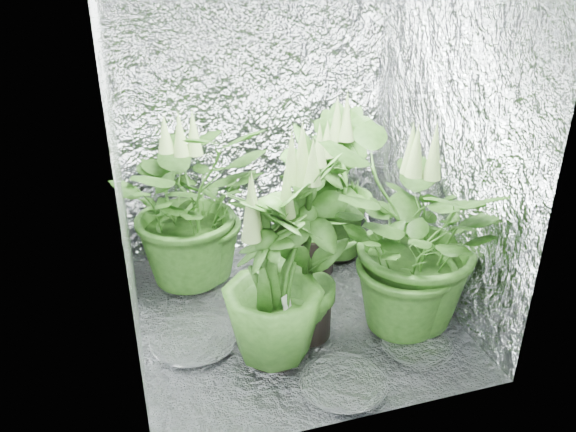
% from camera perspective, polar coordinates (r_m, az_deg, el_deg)
% --- Properties ---
extents(ground, '(1.60, 1.60, 0.00)m').
position_cam_1_polar(ground, '(3.08, 0.53, -9.79)').
color(ground, silver).
rests_on(ground, ground).
extents(walls, '(1.62, 1.62, 2.00)m').
position_cam_1_polar(walls, '(2.63, 0.62, 8.27)').
color(walls, silver).
rests_on(walls, ground).
extents(plant_a, '(0.95, 0.95, 1.04)m').
position_cam_1_polar(plant_a, '(3.18, -9.89, 1.25)').
color(plant_a, black).
rests_on(plant_a, ground).
extents(plant_b, '(0.63, 0.63, 0.95)m').
position_cam_1_polar(plant_b, '(3.27, 2.46, 1.09)').
color(plant_b, black).
rests_on(plant_b, ground).
extents(plant_c, '(0.59, 0.59, 1.01)m').
position_cam_1_polar(plant_c, '(3.46, 4.92, 2.85)').
color(plant_c, black).
rests_on(plant_c, ground).
extents(plant_d, '(0.65, 0.65, 0.94)m').
position_cam_1_polar(plant_d, '(2.56, -1.58, -6.49)').
color(plant_d, black).
rests_on(plant_d, ground).
extents(plant_e, '(1.20, 1.20, 1.08)m').
position_cam_1_polar(plant_e, '(2.77, 12.86, -2.40)').
color(plant_e, black).
rests_on(plant_e, ground).
extents(plant_f, '(0.73, 0.73, 1.07)m').
position_cam_1_polar(plant_f, '(2.67, 1.94, -3.22)').
color(plant_f, black).
rests_on(plant_f, ground).
extents(circulation_fan, '(0.16, 0.34, 0.39)m').
position_cam_1_polar(circulation_fan, '(3.49, 7.84, -2.34)').
color(circulation_fan, black).
rests_on(circulation_fan, ground).
extents(plant_label, '(0.06, 0.05, 0.09)m').
position_cam_1_polar(plant_label, '(2.62, -0.13, -8.96)').
color(plant_label, white).
rests_on(plant_label, plant_d).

